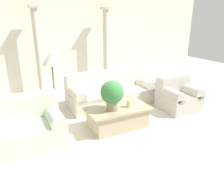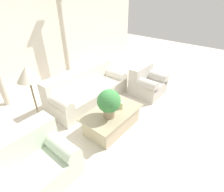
# 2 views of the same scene
# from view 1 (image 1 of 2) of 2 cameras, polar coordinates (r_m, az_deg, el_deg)

# --- Properties ---
(ground_plane) EXTENTS (16.00, 16.00, 0.00)m
(ground_plane) POSITION_cam_1_polar(r_m,az_deg,el_deg) (5.06, -0.64, -5.78)
(ground_plane) COLOR beige
(wall_back) EXTENTS (10.00, 0.06, 3.20)m
(wall_back) POSITION_cam_1_polar(r_m,az_deg,el_deg) (7.15, -10.76, 14.78)
(wall_back) COLOR silver
(wall_back) RESTS_ON ground_plane
(sofa_long) EXTENTS (2.24, 0.97, 0.84)m
(sofa_long) POSITION_cam_1_polar(r_m,az_deg,el_deg) (5.78, -0.46, 1.16)
(sofa_long) COLOR beige
(sofa_long) RESTS_ON ground_plane
(loveseat) EXTENTS (1.29, 0.97, 0.84)m
(loveseat) POSITION_cam_1_polar(r_m,az_deg,el_deg) (4.28, -21.75, -7.14)
(loveseat) COLOR beige
(loveseat) RESTS_ON ground_plane
(coffee_table) EXTENTS (1.31, 0.76, 0.43)m
(coffee_table) POSITION_cam_1_polar(r_m,az_deg,el_deg) (4.61, 1.47, -5.42)
(coffee_table) COLOR tan
(coffee_table) RESTS_ON ground_plane
(potted_plant) EXTENTS (0.47, 0.47, 0.61)m
(potted_plant) POSITION_cam_1_polar(r_m,az_deg,el_deg) (4.28, 0.01, 0.70)
(potted_plant) COLOR #937F60
(potted_plant) RESTS_ON coffee_table
(pillar_candle) EXTENTS (0.10, 0.10, 0.16)m
(pillar_candle) POSITION_cam_1_polar(r_m,az_deg,el_deg) (4.53, 4.41, -1.91)
(pillar_candle) COLOR beige
(pillar_candle) RESTS_ON coffee_table
(floor_lamp) EXTENTS (0.42, 0.42, 1.50)m
(floor_lamp) POSITION_cam_1_polar(r_m,az_deg,el_deg) (4.96, -15.52, 8.87)
(floor_lamp) COLOR brown
(floor_lamp) RESTS_ON ground_plane
(column_left) EXTENTS (0.25, 0.25, 2.49)m
(column_left) POSITION_cam_1_polar(r_m,az_deg,el_deg) (6.56, -18.65, 10.78)
(column_left) COLOR beige
(column_left) RESTS_ON ground_plane
(column_right) EXTENTS (0.25, 0.25, 2.49)m
(column_right) POSITION_cam_1_polar(r_m,az_deg,el_deg) (7.17, -1.59, 12.47)
(column_right) COLOR beige
(column_right) RESTS_ON ground_plane
(armchair) EXTENTS (0.89, 0.81, 0.81)m
(armchair) POSITION_cam_1_polar(r_m,az_deg,el_deg) (5.70, 16.79, 0.06)
(armchair) COLOR #B7B2A8
(armchair) RESTS_ON ground_plane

